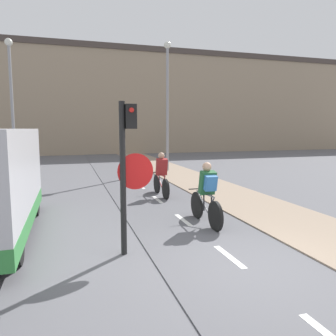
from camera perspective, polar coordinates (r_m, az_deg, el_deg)
The scene contains 8 objects.
ground_plane at distance 5.88m, azimuth 12.99°, elevation -16.74°, with size 120.00×120.00×0.00m, color #5B5B60.
bike_lane at distance 5.88m, azimuth 12.97°, elevation -16.64°, with size 2.76×60.00×0.02m.
building_row_background at distance 32.19m, azimuth -12.31°, elevation 11.26°, with size 60.00×5.20×9.65m.
traffic_light_pole at distance 6.00m, azimuth -7.06°, elevation 1.32°, with size 0.67×0.26×2.82m.
street_lamp_far at distance 17.89m, azimuth -25.62°, elevation 11.73°, with size 0.36×0.36×6.58m.
street_lamp_sidewalk at distance 17.78m, azimuth -0.10°, elevation 12.86°, with size 0.36×0.36×6.82m.
cyclist_near at distance 7.98m, azimuth 6.76°, elevation -4.82°, with size 0.46×1.83×1.54m.
cyclist_far at distance 11.25m, azimuth -1.18°, elevation -1.57°, with size 0.46×1.81×1.52m.
Camera 1 is at (-2.74, -4.64, 2.35)m, focal length 35.00 mm.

